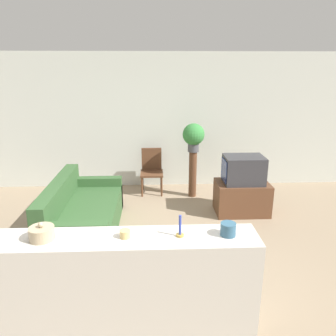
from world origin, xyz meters
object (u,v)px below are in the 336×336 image
(television, at_px, (243,170))
(wooden_chair, at_px, (152,169))
(couch, at_px, (82,215))
(potted_plant, at_px, (194,136))
(decorative_bowl, at_px, (42,233))

(television, bearing_deg, wooden_chair, 145.36)
(couch, distance_m, potted_plant, 2.47)
(couch, xyz_separation_m, potted_plant, (1.83, 1.38, 0.92))
(couch, distance_m, decorative_bowl, 2.06)
(couch, bearing_deg, potted_plant, 37.04)
(television, height_order, decorative_bowl, decorative_bowl)
(television, distance_m, decorative_bowl, 3.54)
(couch, bearing_deg, decorative_bowl, -87.04)
(decorative_bowl, bearing_deg, wooden_chair, 75.25)
(potted_plant, bearing_deg, decorative_bowl, -117.62)
(television, height_order, wooden_chair, television)
(decorative_bowl, bearing_deg, couch, 92.96)
(couch, distance_m, television, 2.69)
(potted_plant, relative_size, decorative_bowl, 2.40)
(couch, distance_m, wooden_chair, 1.97)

